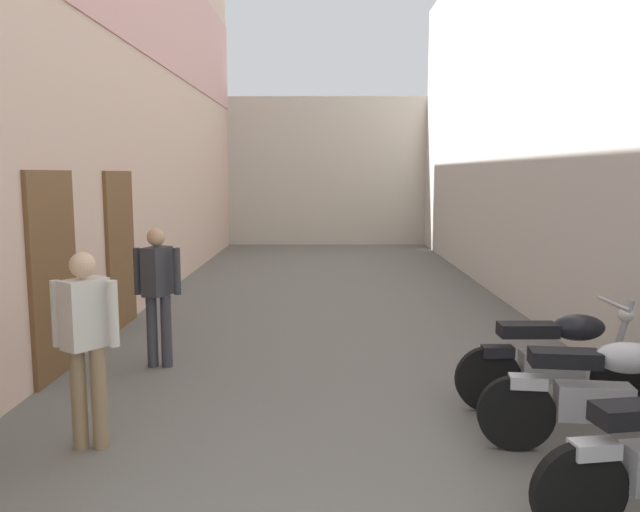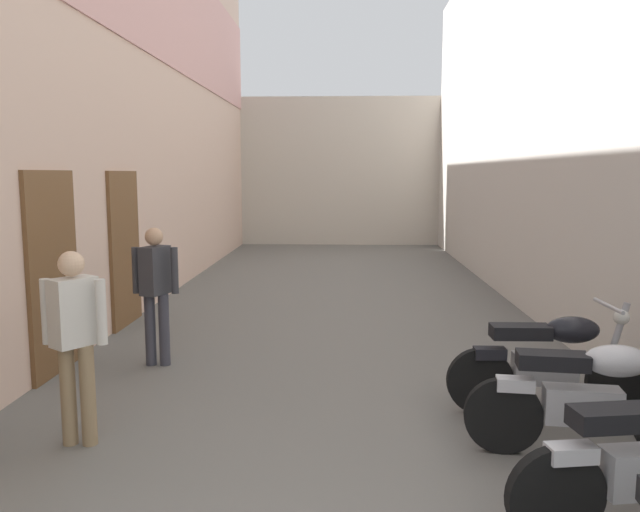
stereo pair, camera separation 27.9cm
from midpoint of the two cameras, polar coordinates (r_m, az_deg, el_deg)
ground_plane at (r=8.26m, az=1.98°, el=-7.68°), size 34.08×34.08×0.00m
building_left at (r=10.53m, az=-16.07°, el=15.36°), size 0.45×18.08×7.26m
building_right at (r=10.52m, az=20.31°, el=13.92°), size 0.45×18.08×6.84m
building_far_end at (r=20.01m, az=2.24°, el=7.69°), size 8.97×2.00×4.44m
motorcycle_third at (r=5.31m, az=24.87°, el=-11.47°), size 1.85×0.58×1.04m
motorcycle_fourth at (r=6.12m, az=21.59°, el=-8.81°), size 1.85×0.58×1.04m
pedestrian_mid_alley at (r=5.27m, az=-20.03°, el=-6.64°), size 0.52×0.39×1.57m
pedestrian_further_down at (r=7.22m, az=-13.68°, el=-2.65°), size 0.52×0.39×1.57m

